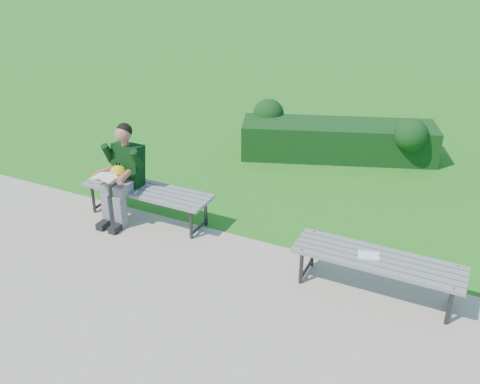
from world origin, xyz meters
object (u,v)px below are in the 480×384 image
bench_left (147,193)px  paper_sheet (369,255)px  seated_boy (122,171)px  bench_right (377,262)px  hedge (337,137)px

bench_left → paper_sheet: bearing=-5.2°
bench_left → seated_boy: 0.43m
bench_right → paper_sheet: 0.12m
paper_sheet → bench_left: bearing=174.8°
bench_right → seated_boy: bearing=176.9°
bench_left → paper_sheet: bench_left is taller
hedge → bench_right: size_ratio=1.85×
seated_boy → bench_left: bearing=17.0°
bench_right → seated_boy: 3.46m
hedge → seated_boy: seated_boy is taller
seated_boy → paper_sheet: seated_boy is taller
bench_left → seated_boy: (-0.30, -0.09, 0.30)m
bench_right → seated_boy: size_ratio=1.37×
seated_boy → hedge: bearing=59.7°
hedge → bench_left: size_ratio=1.85×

